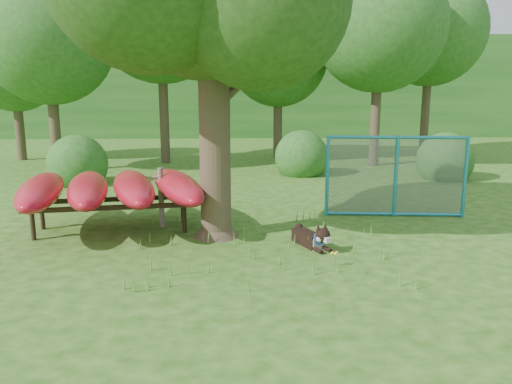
{
  "coord_description": "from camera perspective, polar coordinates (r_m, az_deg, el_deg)",
  "views": [
    {
      "loc": [
        -0.1,
        -7.64,
        2.81
      ],
      "look_at": [
        0.2,
        1.2,
        1.0
      ],
      "focal_mm": 35.0,
      "sensor_mm": 36.0,
      "label": 1
    }
  ],
  "objects": [
    {
      "name": "shrub_left",
      "position": [
        16.16,
        -19.57,
        0.88
      ],
      "size": [
        1.8,
        1.8,
        1.8
      ],
      "primitive_type": "sphere",
      "color": "#22571C",
      "rests_on": "ground"
    },
    {
      "name": "bg_tree_f",
      "position": [
        22.49,
        -25.94,
        12.79
      ],
      "size": [
        3.6,
        3.6,
        5.55
      ],
      "color": "#3C2F21",
      "rests_on": "ground"
    },
    {
      "name": "bg_tree_e",
      "position": [
        23.23,
        19.34,
        16.94
      ],
      "size": [
        4.6,
        4.6,
        7.55
      ],
      "color": "#3C2F21",
      "rests_on": "ground"
    },
    {
      "name": "bg_tree_a",
      "position": [
        18.84,
        -22.7,
        15.81
      ],
      "size": [
        4.4,
        4.4,
        6.7
      ],
      "color": "#3C2F21",
      "rests_on": "ground"
    },
    {
      "name": "wooden_post",
      "position": [
        10.51,
        -10.79,
        -0.45
      ],
      "size": [
        0.34,
        0.13,
        1.25
      ],
      "rotation": [
        0.0,
        0.0,
        0.15
      ],
      "color": "#675B4D",
      "rests_on": "ground"
    },
    {
      "name": "shrub_mid",
      "position": [
        17.01,
        5.18,
        2.02
      ],
      "size": [
        1.8,
        1.8,
        1.8
      ],
      "primitive_type": "sphere",
      "color": "#22571C",
      "rests_on": "ground"
    },
    {
      "name": "bg_tree_d",
      "position": [
        19.46,
        13.96,
        17.96
      ],
      "size": [
        4.8,
        4.8,
        7.5
      ],
      "color": "#3C2F21",
      "rests_on": "ground"
    },
    {
      "name": "wooded_hillside",
      "position": [
        35.64,
        -1.83,
        11.88
      ],
      "size": [
        80.0,
        12.0,
        6.0
      ],
      "primitive_type": "cube",
      "color": "#22571C",
      "rests_on": "ground"
    },
    {
      "name": "husky_dog",
      "position": [
        9.14,
        6.52,
        -5.21
      ],
      "size": [
        0.64,
        1.11,
        0.52
      ],
      "rotation": [
        0.0,
        0.0,
        0.42
      ],
      "color": "black",
      "rests_on": "ground"
    },
    {
      "name": "bg_tree_c",
      "position": [
        20.74,
        2.57,
        15.15
      ],
      "size": [
        4.0,
        4.0,
        6.12
      ],
      "color": "#3C2F21",
      "rests_on": "ground"
    },
    {
      "name": "ground",
      "position": [
        8.14,
        -1.13,
        -8.63
      ],
      "size": [
        80.0,
        80.0,
        0.0
      ],
      "primitive_type": "plane",
      "color": "#235010",
      "rests_on": "ground"
    },
    {
      "name": "wildflower_clump",
      "position": [
        8.21,
        8.89,
        -7.06
      ],
      "size": [
        0.12,
        0.12,
        0.26
      ],
      "rotation": [
        0.0,
        0.0,
        -0.18
      ],
      "color": "#558E2E",
      "rests_on": "ground"
    },
    {
      "name": "fence_section",
      "position": [
        11.58,
        15.68,
        1.73
      ],
      "size": [
        3.13,
        0.35,
        3.05
      ],
      "rotation": [
        0.0,
        0.0,
        -0.09
      ],
      "color": "teal",
      "rests_on": "ground"
    },
    {
      "name": "kayak_rack",
      "position": [
        10.4,
        -16.26,
        0.37
      ],
      "size": [
        4.23,
        3.77,
        1.14
      ],
      "rotation": [
        0.0,
        0.0,
        0.15
      ],
      "color": "black",
      "rests_on": "ground"
    },
    {
      "name": "shrub_right",
      "position": [
        17.21,
        20.65,
        1.43
      ],
      "size": [
        1.8,
        1.8,
        1.8
      ],
      "primitive_type": "sphere",
      "color": "#22571C",
      "rests_on": "ground"
    },
    {
      "name": "bg_tree_b",
      "position": [
        20.05,
        -10.87,
        19.41
      ],
      "size": [
        5.2,
        5.2,
        8.22
      ],
      "color": "#3C2F21",
      "rests_on": "ground"
    }
  ]
}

